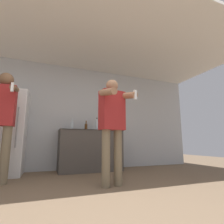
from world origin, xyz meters
TOP-DOWN VIEW (x-y plane):
  - ground_plane at (0.00, 0.00)m, footprint 14.00×14.00m
  - wall_back at (0.00, 2.66)m, footprint 7.00×0.06m
  - ceiling_slab at (0.00, 1.31)m, footprint 7.00×3.15m
  - refrigerator at (-1.20, 2.28)m, footprint 0.65×0.73m
  - counter at (0.49, 2.31)m, footprint 1.43×0.66m
  - bottle_brown_liquor at (1.01, 2.31)m, footprint 0.08×0.08m
  - bottle_tall_gin at (0.06, 2.31)m, footprint 0.07×0.07m
  - bottle_dark_rum at (0.38, 2.31)m, footprint 0.06×0.06m
  - bottle_amber_bourbon at (0.64, 2.31)m, footprint 0.09×0.09m
  - person_woman_foreground at (0.45, 0.77)m, footprint 0.52×0.53m
  - person_man_side at (-1.16, 1.49)m, footprint 0.42×0.46m

SIDE VIEW (x-z plane):
  - ground_plane at x=0.00m, z-range 0.00..0.00m
  - counter at x=0.49m, z-range 0.00..0.92m
  - refrigerator at x=-1.20m, z-range 0.00..1.66m
  - person_woman_foreground at x=0.45m, z-range 0.15..1.77m
  - bottle_dark_rum at x=0.38m, z-range 0.88..1.13m
  - person_man_side at x=-1.16m, z-range 0.13..1.90m
  - bottle_tall_gin at x=0.06m, z-range 0.88..1.15m
  - bottle_brown_liquor at x=1.01m, z-range 0.88..1.16m
  - bottle_amber_bourbon at x=0.64m, z-range 0.88..1.18m
  - wall_back at x=0.00m, z-range 0.00..2.55m
  - ceiling_slab at x=0.00m, z-range 2.55..2.60m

